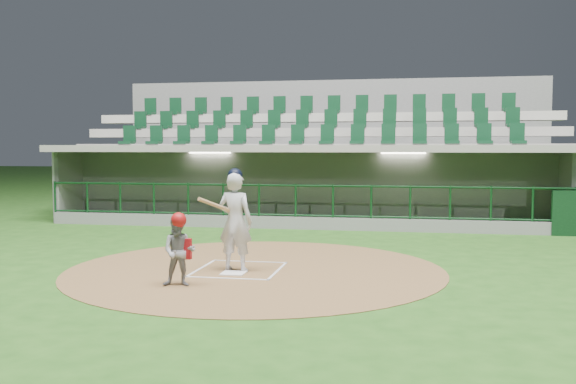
{
  "coord_description": "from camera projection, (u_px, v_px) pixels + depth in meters",
  "views": [
    {
      "loc": [
        3.14,
        -11.99,
        2.34
      ],
      "look_at": [
        0.41,
        2.6,
        1.3
      ],
      "focal_mm": 40.0,
      "sensor_mm": 36.0,
      "label": 1
    }
  ],
  "objects": [
    {
      "name": "ground",
      "position": [
        243.0,
        267.0,
        12.5
      ],
      "size": [
        120.0,
        120.0,
        0.0
      ],
      "primitive_type": "plane",
      "color": "#214D16",
      "rests_on": "ground"
    },
    {
      "name": "dirt_circle",
      "position": [
        256.0,
        269.0,
        12.25
      ],
      "size": [
        7.2,
        7.2,
        0.01
      ],
      "primitive_type": "cylinder",
      "color": "brown",
      "rests_on": "ground"
    },
    {
      "name": "home_plate",
      "position": [
        233.0,
        273.0,
        11.81
      ],
      "size": [
        0.43,
        0.43,
        0.02
      ],
      "primitive_type": "cube",
      "color": "white",
      "rests_on": "dirt_circle"
    },
    {
      "name": "batter_box_chalk",
      "position": [
        239.0,
        269.0,
        12.2
      ],
      "size": [
        1.55,
        1.8,
        0.01
      ],
      "color": "white",
      "rests_on": "ground"
    },
    {
      "name": "dugout_structure",
      "position": [
        308.0,
        191.0,
        20.12
      ],
      "size": [
        16.4,
        3.7,
        3.0
      ],
      "color": "slate",
      "rests_on": "ground"
    },
    {
      "name": "seating_deck",
      "position": [
        319.0,
        173.0,
        23.09
      ],
      "size": [
        17.0,
        6.72,
        5.15
      ],
      "color": "slate",
      "rests_on": "ground"
    },
    {
      "name": "batter",
      "position": [
        235.0,
        220.0,
        12.03
      ],
      "size": [
        0.91,
        0.92,
        1.94
      ],
      "color": "silver",
      "rests_on": "dirt_circle"
    },
    {
      "name": "catcher",
      "position": [
        179.0,
        250.0,
        10.73
      ],
      "size": [
        0.63,
        0.53,
        1.24
      ],
      "color": "gray",
      "rests_on": "dirt_circle"
    }
  ]
}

